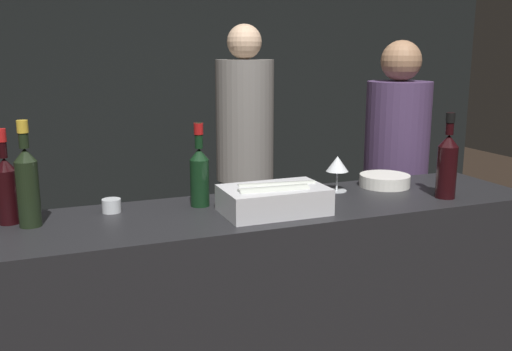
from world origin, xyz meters
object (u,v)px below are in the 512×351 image
object	(u,v)px
ice_bin_with_bottles	(274,198)
red_wine_bottle_burgundy	(199,173)
person_in_hoodie	(395,179)
candle_votive	(112,206)
person_blond_tee	(245,152)
wine_glass	(337,165)
red_wine_bottle_black_foil	(447,163)
bowl_white	(385,180)
red_wine_bottle_tall	(7,187)
champagne_bottle	(27,183)

from	to	relation	value
ice_bin_with_bottles	red_wine_bottle_burgundy	world-z (taller)	red_wine_bottle_burgundy
red_wine_bottle_burgundy	person_in_hoodie	xyz separation A→B (m)	(1.22, 0.46, -0.22)
candle_votive	person_blond_tee	size ratio (longest dim) A/B	0.04
wine_glass	red_wine_bottle_black_foil	world-z (taller)	red_wine_bottle_black_foil
bowl_white	person_in_hoodie	xyz separation A→B (m)	(0.37, 0.45, -0.12)
red_wine_bottle_tall	wine_glass	bearing A→B (deg)	-0.27
ice_bin_with_bottles	red_wine_bottle_burgundy	distance (m)	0.31
red_wine_bottle_tall	person_in_hoodie	xyz separation A→B (m)	(1.90, 0.44, -0.22)
champagne_bottle	ice_bin_with_bottles	bearing A→B (deg)	-10.09
red_wine_bottle_tall	person_blond_tee	distance (m)	1.80
champagne_bottle	person_blond_tee	world-z (taller)	person_blond_tee
candle_votive	red_wine_bottle_black_foil	size ratio (longest dim) A/B	0.20
red_wine_bottle_tall	person_blond_tee	size ratio (longest dim) A/B	0.19
bowl_white	champagne_bottle	size ratio (longest dim) A/B	0.61
candle_votive	red_wine_bottle_tall	world-z (taller)	red_wine_bottle_tall
wine_glass	candle_votive	world-z (taller)	wine_glass
bowl_white	red_wine_bottle_tall	xyz separation A→B (m)	(-1.52, 0.00, 0.10)
ice_bin_with_bottles	person_in_hoodie	world-z (taller)	person_in_hoodie
champagne_bottle	person_in_hoodie	bearing A→B (deg)	15.47
candle_votive	person_in_hoodie	world-z (taller)	person_in_hoodie
red_wine_bottle_burgundy	red_wine_bottle_black_foil	world-z (taller)	red_wine_bottle_black_foil
red_wine_bottle_burgundy	person_blond_tee	world-z (taller)	person_blond_tee
bowl_white	wine_glass	world-z (taller)	wine_glass
wine_glass	red_wine_bottle_tall	xyz separation A→B (m)	(-1.28, 0.01, 0.02)
red_wine_bottle_burgundy	wine_glass	bearing A→B (deg)	1.37
champagne_bottle	red_wine_bottle_black_foil	distance (m)	1.58
ice_bin_with_bottles	champagne_bottle	bearing A→B (deg)	169.91
red_wine_bottle_burgundy	red_wine_bottle_tall	distance (m)	0.68
champagne_bottle	red_wine_bottle_black_foil	bearing A→B (deg)	-7.27
bowl_white	champagne_bottle	distance (m)	1.46
ice_bin_with_bottles	red_wine_bottle_burgundy	bearing A→B (deg)	140.08
red_wine_bottle_burgundy	red_wine_bottle_tall	bearing A→B (deg)	178.27
bowl_white	red_wine_bottle_burgundy	distance (m)	0.85
bowl_white	wine_glass	distance (m)	0.26
red_wine_bottle_tall	person_blond_tee	world-z (taller)	person_blond_tee
person_blond_tee	person_in_hoodie	bearing A→B (deg)	-80.45
candle_votive	red_wine_bottle_tall	size ratio (longest dim) A/B	0.21
red_wine_bottle_burgundy	champagne_bottle	size ratio (longest dim) A/B	0.88
bowl_white	red_wine_bottle_tall	size ratio (longest dim) A/B	0.67
red_wine_bottle_burgundy	person_blond_tee	xyz separation A→B (m)	(0.64, 1.24, -0.16)
champagne_bottle	bowl_white	bearing A→B (deg)	2.28
champagne_bottle	red_wine_bottle_black_foil	world-z (taller)	champagne_bottle
bowl_white	red_wine_bottle_black_foil	distance (m)	0.31
wine_glass	candle_votive	size ratio (longest dim) A/B	2.17
ice_bin_with_bottles	person_blond_tee	distance (m)	1.49
wine_glass	person_blond_tee	size ratio (longest dim) A/B	0.09
ice_bin_with_bottles	person_blond_tee	size ratio (longest dim) A/B	0.22
red_wine_bottle_black_foil	red_wine_bottle_tall	bearing A→B (deg)	170.89
bowl_white	red_wine_bottle_tall	bearing A→B (deg)	179.84
candle_votive	bowl_white	bearing A→B (deg)	-0.78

